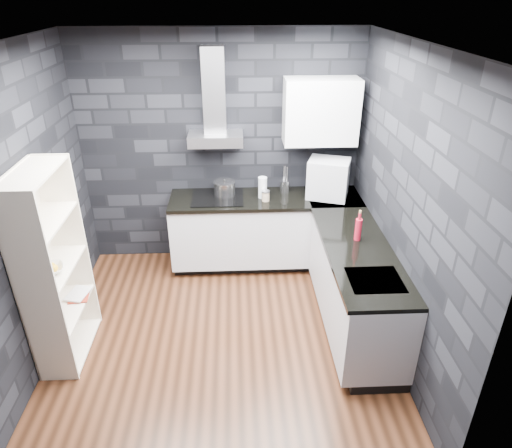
{
  "coord_description": "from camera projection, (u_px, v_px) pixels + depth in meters",
  "views": [
    {
      "loc": [
        0.16,
        -3.48,
        3.07
      ],
      "look_at": [
        0.35,
        0.45,
        1.0
      ],
      "focal_mm": 32.0,
      "sensor_mm": 36.0,
      "label": 1
    }
  ],
  "objects": [
    {
      "name": "ground",
      "position": [
        223.0,
        336.0,
        4.5
      ],
      "size": [
        3.2,
        3.2,
        0.0
      ],
      "primitive_type": "plane",
      "color": "#492616"
    },
    {
      "name": "wall_front",
      "position": [
        209.0,
        348.0,
        2.43
      ],
      "size": [
        3.2,
        0.05,
        2.7
      ],
      "primitive_type": "cube",
      "color": "black",
      "rests_on": "ground"
    },
    {
      "name": "toekick_back",
      "position": [
        265.0,
        258.0,
        5.68
      ],
      "size": [
        2.18,
        0.5,
        0.1
      ],
      "primitive_type": "cube",
      "color": "black",
      "rests_on": "ground"
    },
    {
      "name": "storage_jar",
      "position": [
        266.0,
        196.0,
        5.14
      ],
      "size": [
        0.1,
        0.1,
        0.11
      ],
      "primitive_type": "cylinder",
      "rotation": [
        0.0,
        0.0,
        0.15
      ],
      "color": "tan",
      "rests_on": "counter_back_top"
    },
    {
      "name": "wall_back",
      "position": [
        221.0,
        151.0,
        5.31
      ],
      "size": [
        3.2,
        0.05,
        2.7
      ],
      "primitive_type": "cube",
      "color": "black",
      "rests_on": "ground"
    },
    {
      "name": "cooktop",
      "position": [
        218.0,
        198.0,
        5.22
      ],
      "size": [
        0.58,
        0.5,
        0.01
      ],
      "primitive_type": "cube",
      "color": "black",
      "rests_on": "counter_back_top"
    },
    {
      "name": "sink_rim",
      "position": [
        375.0,
        280.0,
        3.78
      ],
      "size": [
        0.44,
        0.4,
        0.01
      ],
      "primitive_type": "cube",
      "color": "#ADACB0",
      "rests_on": "counter_right_top"
    },
    {
      "name": "wall_right",
      "position": [
        406.0,
        209.0,
        3.94
      ],
      "size": [
        0.05,
        3.2,
        2.7
      ],
      "primitive_type": "cube",
      "color": "black",
      "rests_on": "ground"
    },
    {
      "name": "upper_cabinet",
      "position": [
        321.0,
        112.0,
        4.94
      ],
      "size": [
        0.8,
        0.35,
        0.7
      ],
      "primitive_type": "cube",
      "color": "white",
      "rests_on": "wall_back"
    },
    {
      "name": "counter_back_cab",
      "position": [
        265.0,
        229.0,
        5.45
      ],
      "size": [
        2.2,
        0.6,
        0.76
      ],
      "primitive_type": "cube",
      "color": "silver",
      "rests_on": "ground"
    },
    {
      "name": "toekick_right",
      "position": [
        355.0,
        321.0,
        4.62
      ],
      "size": [
        0.5,
        1.78,
        0.1
      ],
      "primitive_type": "cube",
      "color": "black",
      "rests_on": "ground"
    },
    {
      "name": "pot",
      "position": [
        225.0,
        188.0,
        5.26
      ],
      "size": [
        0.3,
        0.3,
        0.14
      ],
      "primitive_type": "cylinder",
      "rotation": [
        0.0,
        0.0,
        -0.3
      ],
      "color": "#B0B0B5",
      "rests_on": "cooktop"
    },
    {
      "name": "fruit_bowl",
      "position": [
        50.0,
        270.0,
        3.85
      ],
      "size": [
        0.29,
        0.29,
        0.06
      ],
      "primitive_type": "imported",
      "rotation": [
        0.0,
        0.0,
        0.41
      ],
      "color": "silver",
      "rests_on": "bookshelf"
    },
    {
      "name": "wall_left",
      "position": [
        22.0,
        217.0,
        3.8
      ],
      "size": [
        0.05,
        3.2,
        2.7
      ],
      "primitive_type": "cube",
      "color": "black",
      "rests_on": "ground"
    },
    {
      "name": "book_red",
      "position": [
        68.0,
        287.0,
        4.24
      ],
      "size": [
        0.18,
        0.04,
        0.24
      ],
      "primitive_type": "imported",
      "rotation": [
        0.0,
        0.0,
        0.12
      ],
      "color": "maroon",
      "rests_on": "bookshelf"
    },
    {
      "name": "appliance_garage",
      "position": [
        328.0,
        179.0,
        5.16
      ],
      "size": [
        0.53,
        0.47,
        0.44
      ],
      "primitive_type": "cube",
      "rotation": [
        0.0,
        0.0,
        -0.33
      ],
      "color": "#BABBC1",
      "rests_on": "counter_back_top"
    },
    {
      "name": "counter_corner_top",
      "position": [
        334.0,
        197.0,
        5.29
      ],
      "size": [
        0.62,
        0.62,
        0.04
      ],
      "primitive_type": "cube",
      "color": "black",
      "rests_on": "counter_right_cab"
    },
    {
      "name": "counter_right_top",
      "position": [
        359.0,
        251.0,
        4.23
      ],
      "size": [
        0.62,
        1.8,
        0.04
      ],
      "primitive_type": "cube",
      "color": "black",
      "rests_on": "counter_right_cab"
    },
    {
      "name": "counter_right_cab",
      "position": [
        355.0,
        286.0,
        4.42
      ],
      "size": [
        0.6,
        1.8,
        0.76
      ],
      "primitive_type": "cube",
      "color": "silver",
      "rests_on": "ground"
    },
    {
      "name": "hood_chimney",
      "position": [
        214.0,
        90.0,
        4.86
      ],
      "size": [
        0.24,
        0.2,
        0.9
      ],
      "primitive_type": "cube",
      "color": "#ADACB0",
      "rests_on": "hood_body"
    },
    {
      "name": "glass_vase",
      "position": [
        263.0,
        187.0,
        5.19
      ],
      "size": [
        0.11,
        0.11,
        0.24
      ],
      "primitive_type": "cylinder",
      "rotation": [
        0.0,
        0.0,
        0.08
      ],
      "color": "white",
      "rests_on": "counter_back_top"
    },
    {
      "name": "bookshelf",
      "position": [
        54.0,
        269.0,
        3.93
      ],
      "size": [
        0.52,
        0.86,
        1.8
      ],
      "primitive_type": "cube",
      "rotation": [
        0.0,
        0.0,
        -0.24
      ],
      "color": "#EFE2C9",
      "rests_on": "ground"
    },
    {
      "name": "utensil_crock",
      "position": [
        285.0,
        186.0,
        5.35
      ],
      "size": [
        0.14,
        0.14,
        0.14
      ],
      "primitive_type": "cylinder",
      "rotation": [
        0.0,
        0.0,
        -0.31
      ],
      "color": "#B0B0B5",
      "rests_on": "counter_back_top"
    },
    {
      "name": "counter_back_top",
      "position": [
        266.0,
        199.0,
        5.25
      ],
      "size": [
        2.2,
        0.62,
        0.04
      ],
      "primitive_type": "cube",
      "color": "black",
      "rests_on": "counter_back_cab"
    },
    {
      "name": "ceiling",
      "position": [
        210.0,
        43.0,
        3.24
      ],
      "size": [
        3.2,
        3.2,
        0.0
      ],
      "primitive_type": "plane",
      "rotation": [
        3.14,
        0.0,
        0.0
      ],
      "color": "silver"
    },
    {
      "name": "book_second",
      "position": [
        67.0,
        283.0,
        4.27
      ],
      "size": [
        0.18,
        0.06,
        0.24
      ],
      "primitive_type": "imported",
      "rotation": [
        0.0,
        0.0,
        -0.23
      ],
      "color": "#B2B2B2",
      "rests_on": "bookshelf"
    },
    {
      "name": "hood_body",
      "position": [
        216.0,
        139.0,
        5.03
      ],
      "size": [
        0.6,
        0.34,
        0.12
      ],
      "primitive_type": "cube",
      "color": "#ADACB0",
      "rests_on": "wall_back"
    },
    {
      "name": "red_bottle",
      "position": [
        358.0,
        230.0,
        4.33
      ],
      "size": [
        0.08,
        0.08,
        0.22
      ],
      "primitive_type": "cylinder",
      "rotation": [
        0.0,
        0.0,
        -0.42
      ],
      "color": "maroon",
      "rests_on": "counter_right_top"
    }
  ]
}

